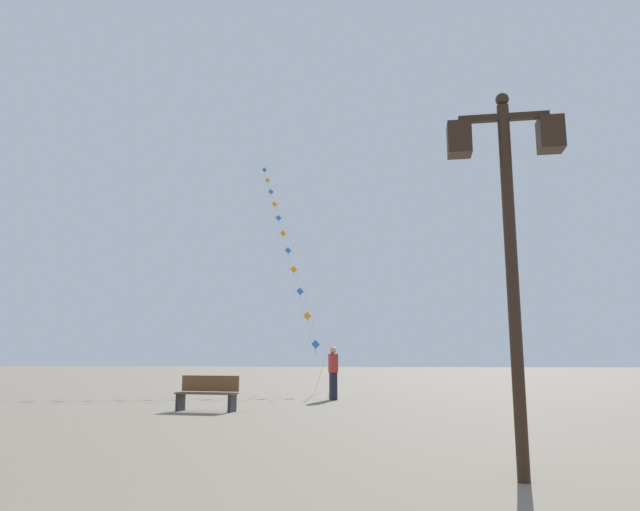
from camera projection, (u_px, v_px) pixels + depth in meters
ground_plane at (384, 398)px, 20.16m from camera, size 160.00×160.00×0.00m
twin_lantern_lamp_post at (508, 203)px, 6.87m from camera, size 1.34×0.28×4.49m
kite_train at (286, 243)px, 29.73m from camera, size 6.85×16.23×13.91m
kite_flyer at (333, 372)px, 19.24m from camera, size 0.38×0.62×1.71m
park_bench at (207, 393)px, 15.02m from camera, size 1.64×0.61×0.89m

